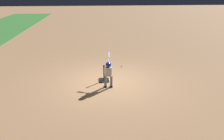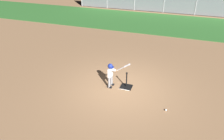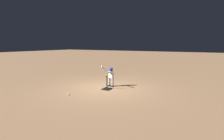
# 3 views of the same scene
# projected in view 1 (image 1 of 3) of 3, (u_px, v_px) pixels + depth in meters

# --- Properties ---
(ground_plane) EXTENTS (90.00, 90.00, 0.00)m
(ground_plane) POSITION_uv_depth(u_px,v_px,m) (108.00, 82.00, 9.07)
(ground_plane) COLOR #99704C
(home_plate) EXTENTS (0.47, 0.47, 0.02)m
(home_plate) POSITION_uv_depth(u_px,v_px,m) (104.00, 81.00, 9.18)
(home_plate) COLOR white
(home_plate) RESTS_ON ground_plane
(batting_tee) EXTENTS (0.46, 0.41, 0.68)m
(batting_tee) POSITION_uv_depth(u_px,v_px,m) (104.00, 79.00, 9.17)
(batting_tee) COLOR black
(batting_tee) RESTS_ON ground_plane
(batter_child) EXTENTS (0.93, 0.33, 1.21)m
(batter_child) POSITION_uv_depth(u_px,v_px,m) (108.00, 71.00, 8.42)
(batter_child) COLOR gray
(batter_child) RESTS_ON ground_plane
(baseball) EXTENTS (0.07, 0.07, 0.07)m
(baseball) POSITION_uv_depth(u_px,v_px,m) (122.00, 66.00, 10.87)
(baseball) COLOR white
(baseball) RESTS_ON ground_plane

